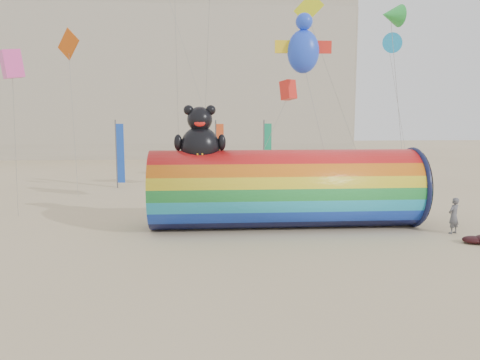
{
  "coord_description": "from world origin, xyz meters",
  "views": [
    {
      "loc": [
        -1.13,
        -21.03,
        5.53
      ],
      "look_at": [
        0.5,
        1.5,
        2.4
      ],
      "focal_mm": 35.0,
      "sensor_mm": 36.0,
      "label": 1
    }
  ],
  "objects": [
    {
      "name": "festival_banners",
      "position": [
        -1.44,
        14.74,
        2.64
      ],
      "size": [
        11.96,
        1.33,
        5.2
      ],
      "color": "#59595E",
      "rests_on": "ground"
    },
    {
      "name": "kite_handler",
      "position": [
        10.44,
        -0.31,
        0.86
      ],
      "size": [
        0.75,
        0.66,
        1.71
      ],
      "primitive_type": "imported",
      "rotation": [
        0.0,
        0.0,
        3.65
      ],
      "color": "#56565D",
      "rests_on": "ground"
    },
    {
      "name": "windsock_assembly",
      "position": [
        2.74,
        1.64,
        2.03
      ],
      "size": [
        13.27,
        4.04,
        6.12
      ],
      "color": "red",
      "rests_on": "ground"
    },
    {
      "name": "hotel_building",
      "position": [
        -12.0,
        45.95,
        10.31
      ],
      "size": [
        60.4,
        15.4,
        20.6
      ],
      "color": "#B7AD99",
      "rests_on": "ground"
    },
    {
      "name": "ground",
      "position": [
        0.0,
        0.0,
        0.0
      ],
      "size": [
        160.0,
        160.0,
        0.0
      ],
      "primitive_type": "plane",
      "color": "#CCB58C",
      "rests_on": "ground"
    },
    {
      "name": "flying_kites",
      "position": [
        1.8,
        5.17,
        11.54
      ],
      "size": [
        22.67,
        11.84,
        9.37
      ],
      "color": "#D7420B",
      "rests_on": "ground"
    }
  ]
}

